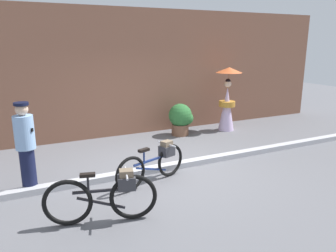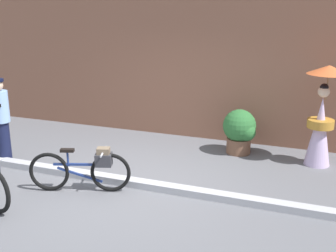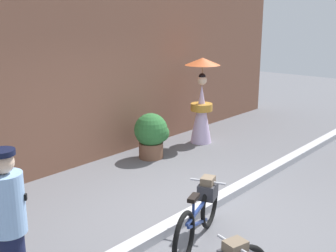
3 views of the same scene
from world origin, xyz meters
name	(u,v)px [view 3 (image 3 of 3)]	position (x,y,z in m)	size (l,w,h in m)	color
ground_plane	(196,215)	(0.00, 0.00, 0.00)	(30.00, 30.00, 0.00)	slate
building_wall	(60,74)	(0.00, 3.16, 1.78)	(14.00, 0.40, 3.55)	brown
sidewalk_curb	(196,212)	(0.00, 0.00, 0.06)	(14.00, 0.20, 0.12)	#B2B2B7
bicycle_far_side	(200,212)	(-0.53, -0.46, 0.40)	(1.60, 0.66, 0.76)	black
person_officer	(9,226)	(-2.73, 0.17, 0.87)	(0.34, 0.34, 1.63)	#141938
person_with_parasol	(202,101)	(3.00, 2.16, 0.95)	(0.78, 0.78, 1.91)	silver
potted_plant_by_door	(152,134)	(1.47, 2.25, 0.50)	(0.69, 0.67, 0.92)	brown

